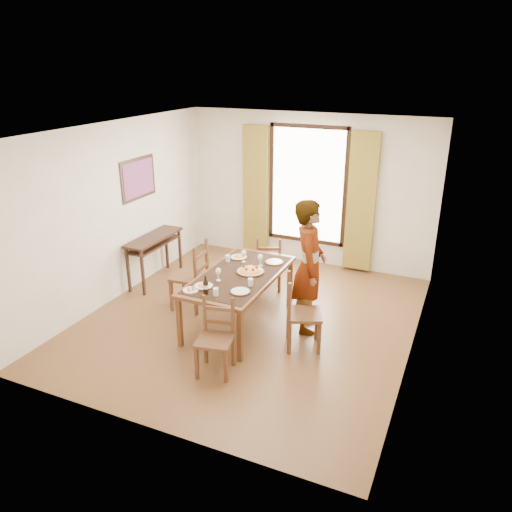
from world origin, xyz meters
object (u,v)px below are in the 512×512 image
at_px(console_table, 154,243).
at_px(man, 309,267).
at_px(dining_table, 239,278).
at_px(pasta_platter, 250,269).

distance_m(console_table, man, 2.91).
xyz_separation_m(dining_table, pasta_platter, (0.12, 0.11, 0.11)).
bearing_deg(pasta_platter, dining_table, -137.30).
bearing_deg(man, pasta_platter, 82.71).
height_order(console_table, pasta_platter, pasta_platter).
bearing_deg(console_table, dining_table, -20.75).
xyz_separation_m(console_table, pasta_platter, (2.04, -0.62, 0.12)).
bearing_deg(console_table, man, -9.67).
bearing_deg(dining_table, man, 14.65).
distance_m(dining_table, pasta_platter, 0.20).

